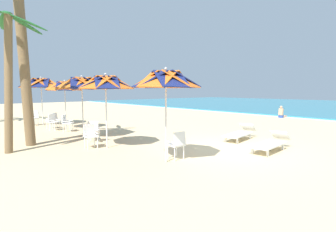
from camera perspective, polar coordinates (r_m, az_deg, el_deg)
name	(u,v)px	position (r m, az deg, el deg)	size (l,w,h in m)	color
ground_plane	(222,150)	(9.38, 11.91, -7.33)	(80.00, 80.00, 0.00)	beige
surf_foam	(336,121)	(20.82, 33.29, -0.94)	(80.00, 0.70, 0.01)	white
beach_umbrella_0	(166,81)	(7.36, -0.48, 7.91)	(2.02, 2.02, 2.76)	silver
plastic_chair_0	(177,143)	(7.82, 2.03, -6.12)	(0.50, 0.47, 0.87)	white
beach_umbrella_1	(106,83)	(9.47, -13.72, 7.08)	(2.03, 2.03, 2.71)	silver
plastic_chair_1	(90,134)	(9.78, -16.93, -3.95)	(0.52, 0.49, 0.87)	white
beach_umbrella_2	(82,84)	(11.77, -18.65, 6.75)	(2.29, 2.29, 2.74)	silver
plastic_chair_2	(94,130)	(10.92, -16.22, -2.93)	(0.63, 0.62, 0.87)	white
beach_umbrella_3	(65,87)	(14.78, -22.03, 6.08)	(1.99, 1.99, 2.65)	silver
plastic_chair_3	(53,119)	(15.41, -24.29, -0.71)	(0.63, 0.63, 0.87)	white
plastic_chair_4	(54,121)	(14.72, -24.14, -0.99)	(0.61, 0.60, 0.87)	white
plastic_chair_5	(66,122)	(13.95, -21.68, -1.25)	(0.63, 0.63, 0.87)	white
beach_umbrella_4	(41,83)	(17.01, -26.44, 6.52)	(2.42, 2.42, 2.89)	silver
plastic_chair_6	(35,117)	(17.27, -27.59, -0.21)	(0.55, 0.57, 0.87)	white
sun_lounger_0	(271,143)	(9.66, 21.94, -5.54)	(0.78, 2.19, 0.62)	white
sun_lounger_1	(240,133)	(11.38, 15.79, -3.66)	(0.96, 2.22, 0.62)	white
palm_tree_2	(6,60)	(10.07, -32.37, 10.50)	(2.69, 2.97, 4.65)	brown
palm_tree_3	(23,47)	(11.09, -29.60, 13.22)	(3.00, 2.71, 6.51)	brown
beachgoer_seated	(282,114)	(21.38, 24.01, 0.44)	(0.30, 0.93, 0.92)	#2D4CA5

